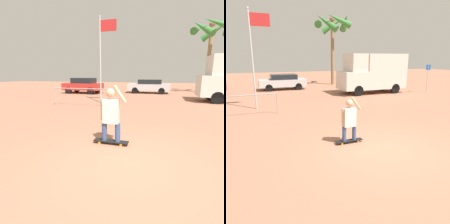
# 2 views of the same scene
# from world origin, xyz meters

# --- Properties ---
(ground_plane) EXTENTS (80.00, 80.00, 0.00)m
(ground_plane) POSITION_xyz_m (0.00, 0.00, 0.00)
(ground_plane) COLOR #A36B51
(skateboard) EXTENTS (0.96, 0.22, 0.09)m
(skateboard) POSITION_xyz_m (-0.76, 0.98, 0.07)
(skateboard) COLOR black
(skateboard) RESTS_ON ground_plane
(person_skateboarder) EXTENTS (0.70, 0.24, 1.51)m
(person_skateboarder) POSITION_xyz_m (-0.76, 0.98, 0.89)
(person_skateboarder) COLOR #384C7A
(person_skateboarder) RESTS_ON skateboard
(parked_car_silver) EXTENTS (4.13, 1.83, 1.37)m
(parked_car_silver) POSITION_xyz_m (-0.89, 14.98, 0.73)
(parked_car_silver) COLOR black
(parked_car_silver) RESTS_ON ground_plane
(parked_car_red) EXTENTS (3.82, 1.94, 1.54)m
(parked_car_red) POSITION_xyz_m (-7.30, 13.03, 0.82)
(parked_car_red) COLOR black
(parked_car_red) RESTS_ON ground_plane
(palm_tree_near_van) EXTENTS (4.03, 4.10, 7.25)m
(palm_tree_near_van) POSITION_xyz_m (4.71, 16.88, 6.03)
(palm_tree_near_van) COLOR #8E704C
(palm_tree_near_van) RESTS_ON ground_plane
(flagpole) EXTENTS (1.12, 0.12, 5.39)m
(flagpole) POSITION_xyz_m (-3.34, 7.68, 3.22)
(flagpole) COLOR #B7B7BC
(flagpole) RESTS_ON ground_plane
(plaza_railing_segment) EXTENTS (3.46, 0.05, 1.08)m
(plaza_railing_segment) POSITION_xyz_m (-4.22, 6.06, 0.88)
(plaza_railing_segment) COLOR #99999E
(plaza_railing_segment) RESTS_ON ground_plane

